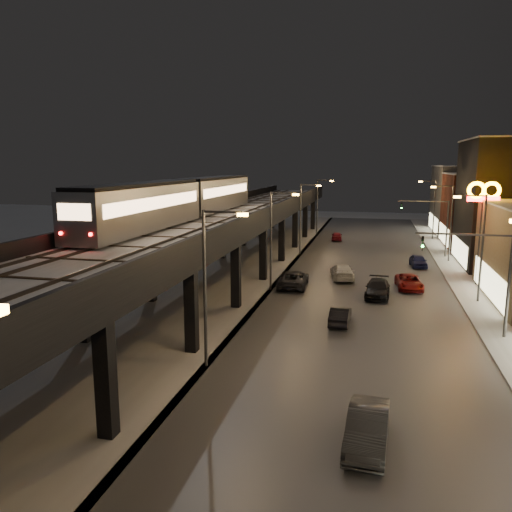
# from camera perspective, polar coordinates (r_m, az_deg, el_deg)

# --- Properties ---
(road_surface) EXTENTS (17.00, 120.00, 0.06)m
(road_surface) POSITION_cam_1_polar(r_m,az_deg,el_deg) (48.85, 12.13, -3.25)
(road_surface) COLOR #46474D
(road_surface) RESTS_ON ground
(sidewalk_right) EXTENTS (4.00, 120.00, 0.14)m
(sidewalk_right) POSITION_cam_1_polar(r_m,az_deg,el_deg) (49.68, 23.75, -3.64)
(sidewalk_right) COLOR #9FA1A8
(sidewalk_right) RESTS_ON ground
(under_viaduct_pavement) EXTENTS (11.00, 120.00, 0.06)m
(under_viaduct_pavement) POSITION_cam_1_polar(r_m,az_deg,el_deg) (50.90, -3.25, -2.47)
(under_viaduct_pavement) COLOR #9FA1A8
(under_viaduct_pavement) RESTS_ON ground
(elevated_viaduct) EXTENTS (9.00, 100.00, 6.30)m
(elevated_viaduct) POSITION_cam_1_polar(r_m,az_deg,el_deg) (46.95, -4.42, 3.35)
(elevated_viaduct) COLOR black
(elevated_viaduct) RESTS_ON ground
(viaduct_trackbed) EXTENTS (8.40, 100.00, 0.32)m
(viaduct_trackbed) POSITION_cam_1_polar(r_m,az_deg,el_deg) (46.99, -4.40, 4.30)
(viaduct_trackbed) COLOR #B2B7C1
(viaduct_trackbed) RESTS_ON elevated_viaduct
(viaduct_parapet_streetside) EXTENTS (0.30, 100.00, 1.10)m
(viaduct_parapet_streetside) POSITION_cam_1_polar(r_m,az_deg,el_deg) (45.83, 0.82, 4.75)
(viaduct_parapet_streetside) COLOR black
(viaduct_parapet_streetside) RESTS_ON elevated_viaduct
(viaduct_parapet_far) EXTENTS (0.30, 100.00, 1.10)m
(viaduct_parapet_far) POSITION_cam_1_polar(r_m,az_deg,el_deg) (48.47, -9.31, 4.93)
(viaduct_parapet_far) COLOR black
(viaduct_parapet_far) RESTS_ON elevated_viaduct
(building_e) EXTENTS (12.20, 12.20, 10.16)m
(building_e) POSITION_cam_1_polar(r_m,az_deg,el_deg) (76.38, 25.33, 4.72)
(building_e) COLOR maroon
(building_e) RESTS_ON ground
(building_f) EXTENTS (12.20, 16.20, 11.16)m
(building_f) POSITION_cam_1_polar(r_m,az_deg,el_deg) (90.05, 23.58, 5.90)
(building_f) COLOR #3F3F3F
(building_f) RESTS_ON ground
(streetlight_left_1) EXTENTS (2.57, 0.28, 9.00)m
(streetlight_left_1) POSITION_cam_1_polar(r_m,az_deg,el_deg) (27.66, -5.36, -2.51)
(streetlight_left_1) COLOR #38383A
(streetlight_left_1) RESTS_ON ground
(streetlight_left_2) EXTENTS (2.57, 0.28, 9.00)m
(streetlight_left_2) POSITION_cam_1_polar(r_m,az_deg,el_deg) (44.79, 2.06, 2.53)
(streetlight_left_2) COLOR #38383A
(streetlight_left_2) RESTS_ON ground
(streetlight_right_2) EXTENTS (2.56, 0.28, 9.00)m
(streetlight_right_2) POSITION_cam_1_polar(r_m,az_deg,el_deg) (44.72, 24.15, 1.60)
(streetlight_right_2) COLOR #38383A
(streetlight_right_2) RESTS_ON ground
(streetlight_left_3) EXTENTS (2.57, 0.28, 9.00)m
(streetlight_left_3) POSITION_cam_1_polar(r_m,az_deg,el_deg) (62.42, 5.35, 4.75)
(streetlight_left_3) COLOR #38383A
(streetlight_left_3) RESTS_ON ground
(streetlight_right_3) EXTENTS (2.56, 0.28, 9.00)m
(streetlight_right_3) POSITION_cam_1_polar(r_m,az_deg,el_deg) (62.37, 21.18, 4.08)
(streetlight_right_3) COLOR #38383A
(streetlight_right_3) RESTS_ON ground
(streetlight_left_4) EXTENTS (2.57, 0.28, 9.00)m
(streetlight_left_4) POSITION_cam_1_polar(r_m,az_deg,el_deg) (80.21, 7.19, 5.98)
(streetlight_left_4) COLOR #38383A
(streetlight_left_4) RESTS_ON ground
(streetlight_right_4) EXTENTS (2.56, 0.28, 9.00)m
(streetlight_right_4) POSITION_cam_1_polar(r_m,az_deg,el_deg) (80.17, 19.52, 5.46)
(streetlight_right_4) COLOR #38383A
(streetlight_right_4) RESTS_ON ground
(traffic_light_rig_a) EXTENTS (6.10, 0.34, 7.00)m
(traffic_light_rig_a) POSITION_cam_1_polar(r_m,az_deg,el_deg) (35.97, 25.23, -1.64)
(traffic_light_rig_a) COLOR #38383A
(traffic_light_rig_a) RESTS_ON ground
(traffic_light_rig_b) EXTENTS (6.10, 0.34, 7.00)m
(traffic_light_rig_b) POSITION_cam_1_polar(r_m,az_deg,el_deg) (65.29, 20.03, 3.76)
(traffic_light_rig_b) COLOR #38383A
(traffic_light_rig_b) RESTS_ON ground
(subway_train) EXTENTS (2.89, 34.74, 3.45)m
(subway_train) POSITION_cam_1_polar(r_m,az_deg,el_deg) (45.99, -8.09, 6.53)
(subway_train) COLOR gray
(subway_train) RESTS_ON viaduct_trackbed
(car_near_white) EXTENTS (1.44, 3.87, 1.26)m
(car_near_white) POSITION_cam_1_polar(r_m,az_deg,el_deg) (36.64, 9.60, -6.81)
(car_near_white) COLOR black
(car_near_white) RESTS_ON ground
(car_mid_silver) EXTENTS (2.80, 5.67, 1.55)m
(car_mid_silver) POSITION_cam_1_polar(r_m,az_deg,el_deg) (46.92, 4.26, -2.67)
(car_mid_silver) COLOR #222228
(car_mid_silver) RESTS_ON ground
(car_mid_dark) EXTENTS (2.92, 5.38, 1.48)m
(car_mid_dark) POSITION_cam_1_polar(r_m,az_deg,el_deg) (50.65, 9.82, -1.85)
(car_mid_dark) COLOR silver
(car_mid_dark) RESTS_ON ground
(car_far_white) EXTENTS (1.80, 3.89, 1.29)m
(car_far_white) POSITION_cam_1_polar(r_m,az_deg,el_deg) (76.20, 9.21, 2.22)
(car_far_white) COLOR maroon
(car_far_white) RESTS_ON ground
(car_onc_silver) EXTENTS (1.87, 4.73, 1.53)m
(car_onc_silver) POSITION_cam_1_polar(r_m,az_deg,el_deg) (22.03, 12.60, -18.75)
(car_onc_silver) COLOR #37393F
(car_onc_silver) RESTS_ON ground
(car_onc_dark) EXTENTS (2.54, 4.89, 1.32)m
(car_onc_dark) POSITION_cam_1_polar(r_m,az_deg,el_deg) (48.07, 17.10, -2.93)
(car_onc_dark) COLOR maroon
(car_onc_dark) RESTS_ON ground
(car_onc_white) EXTENTS (2.26, 5.06, 1.44)m
(car_onc_white) POSITION_cam_1_polar(r_m,az_deg,el_deg) (44.60, 13.72, -3.71)
(car_onc_white) COLOR black
(car_onc_white) RESTS_ON ground
(car_onc_red) EXTENTS (1.99, 4.14, 1.36)m
(car_onc_red) POSITION_cam_1_polar(r_m,az_deg,el_deg) (58.66, 18.05, -0.59)
(car_onc_red) COLOR #151A49
(car_onc_red) RESTS_ON ground
(sign_mcdonalds) EXTENTS (2.93, 0.50, 9.84)m
(sign_mcdonalds) POSITION_cam_1_polar(r_m,az_deg,el_deg) (50.84, 24.52, 5.66)
(sign_mcdonalds) COLOR #38383A
(sign_mcdonalds) RESTS_ON ground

